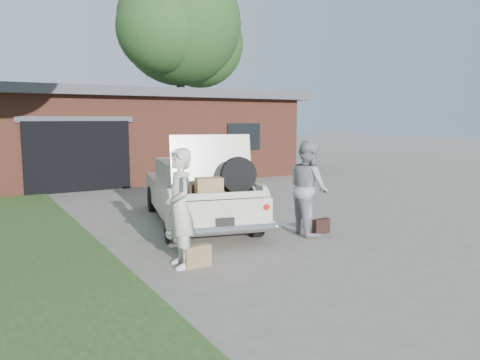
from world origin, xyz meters
TOP-DOWN VIEW (x-y plane):
  - ground at (0.00, 0.00)m, footprint 90.00×90.00m
  - house at (0.98, 11.47)m, footprint 12.80×7.80m
  - tree_right at (5.60, 16.15)m, footprint 7.36×6.40m
  - sedan at (-0.19, 2.08)m, footprint 2.92×5.07m
  - woman_left at (-1.76, -0.58)m, footprint 0.53×0.72m
  - woman_right at (1.24, 0.06)m, footprint 0.85×1.01m
  - suitcase_left at (-1.55, -0.73)m, footprint 0.45×0.17m
  - suitcase_right at (1.49, -0.06)m, footprint 0.39×0.15m

SIDE VIEW (x-z plane):
  - ground at x=0.00m, z-range 0.00..0.00m
  - suitcase_right at x=1.49m, z-range 0.00..0.30m
  - suitcase_left at x=-1.55m, z-range 0.00..0.34m
  - sedan at x=-0.19m, z-range -0.28..1.69m
  - woman_left at x=-1.76m, z-range 0.00..1.83m
  - woman_right at x=1.24m, z-range 0.00..1.86m
  - house at x=0.98m, z-range 0.02..3.32m
  - tree_right at x=5.60m, z-range 1.68..12.06m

